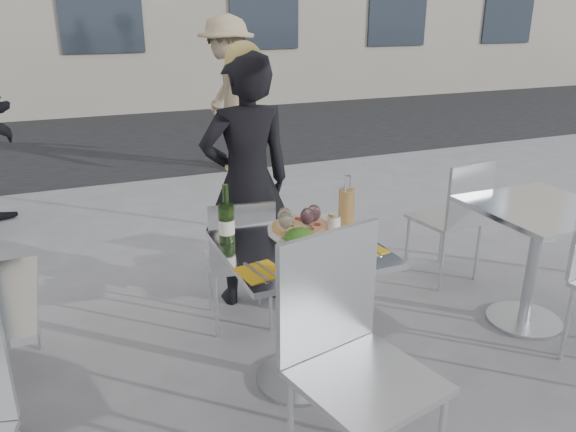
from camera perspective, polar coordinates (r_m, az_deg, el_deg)
name	(u,v)px	position (r m, az deg, el deg)	size (l,w,h in m)	color
ground	(299,380)	(3.01, 1.15, -16.32)	(80.00, 80.00, 0.00)	slate
street_asphalt	(127,136)	(8.95, -16.07, 7.77)	(24.00, 5.00, 0.00)	black
main_table	(300,286)	(2.73, 1.23, -7.15)	(0.72, 0.72, 0.75)	#B7BABF
side_table_right	(536,240)	(3.56, 23.93, -2.27)	(0.72, 0.72, 0.75)	#B7BABF
chair_far	(240,254)	(3.23, -4.88, -3.84)	(0.42, 0.43, 0.81)	silver
chair_near	(348,345)	(2.17, 6.15, -12.93)	(0.56, 0.57, 1.03)	silver
side_chair_rfar	(456,211)	(3.95, 16.68, 0.45)	(0.45, 0.46, 0.87)	silver
woman_diner	(247,183)	(3.48, -4.20, 3.40)	(0.58, 0.38, 1.58)	black
pedestrian_b	(228,94)	(6.68, -6.08, 12.18)	(1.14, 0.66, 1.77)	#998362
pizza_near	(323,259)	(2.48, 3.57, -4.40)	(0.32, 0.32, 0.02)	tan
pizza_far	(301,228)	(2.82, 1.32, -1.19)	(0.33, 0.33, 0.03)	white
salad_plate	(300,239)	(2.62, 1.24, -2.35)	(0.22, 0.22, 0.09)	white
wine_bottle	(226,222)	(2.63, -6.27, -0.59)	(0.07, 0.08, 0.29)	#30541F
carafe	(346,209)	(2.78, 5.95, 0.68)	(0.08, 0.08, 0.29)	#E2AE60
sugar_shaker	(334,223)	(2.77, 4.68, -0.76)	(0.06, 0.06, 0.11)	white
wineglass_white_a	(286,221)	(2.63, -0.23, -0.54)	(0.07, 0.07, 0.16)	white
wineglass_white_b	(285,217)	(2.69, -0.35, -0.11)	(0.07, 0.07, 0.16)	white
wineglass_red_a	(307,218)	(2.68, 1.96, -0.17)	(0.07, 0.07, 0.16)	white
wineglass_red_b	(314,214)	(2.73, 2.65, 0.19)	(0.07, 0.07, 0.16)	white
napkin_left	(260,271)	(2.38, -2.86, -5.64)	(0.21, 0.21, 0.01)	gold
napkin_right	(363,249)	(2.62, 7.60, -3.36)	(0.21, 0.21, 0.01)	gold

